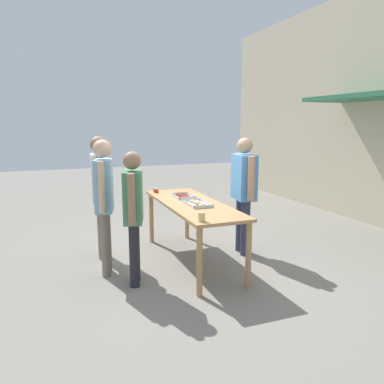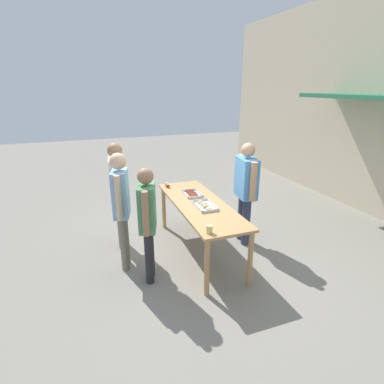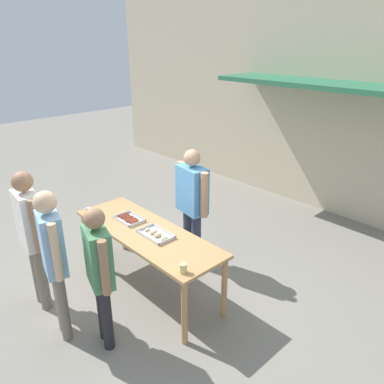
% 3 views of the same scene
% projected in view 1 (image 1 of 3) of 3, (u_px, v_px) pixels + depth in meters
% --- Properties ---
extents(ground_plane, '(24.00, 24.00, 0.00)m').
position_uv_depth(ground_plane, '(192.00, 261.00, 5.36)').
color(ground_plane, gray).
extents(serving_table, '(2.25, 0.76, 0.86)m').
position_uv_depth(serving_table, '(192.00, 210.00, 5.23)').
color(serving_table, tan).
rests_on(serving_table, ground).
extents(food_tray_sausages, '(0.38, 0.27, 0.04)m').
position_uv_depth(food_tray_sausages, '(184.00, 196.00, 5.57)').
color(food_tray_sausages, silver).
rests_on(food_tray_sausages, serving_table).
extents(food_tray_buns, '(0.46, 0.27, 0.06)m').
position_uv_depth(food_tray_buns, '(198.00, 204.00, 5.04)').
color(food_tray_buns, silver).
rests_on(food_tray_buns, serving_table).
extents(condiment_jar_mustard, '(0.07, 0.07, 0.07)m').
position_uv_depth(condiment_jar_mustard, '(155.00, 190.00, 6.02)').
color(condiment_jar_mustard, gold).
rests_on(condiment_jar_mustard, serving_table).
extents(condiment_jar_ketchup, '(0.07, 0.07, 0.07)m').
position_uv_depth(condiment_jar_ketchup, '(156.00, 191.00, 5.93)').
color(condiment_jar_ketchup, '#B22319').
rests_on(condiment_jar_ketchup, serving_table).
extents(beer_cup, '(0.08, 0.08, 0.10)m').
position_uv_depth(beer_cup, '(202.00, 217.00, 4.20)').
color(beer_cup, '#DBC67A').
rests_on(beer_cup, serving_table).
extents(person_server_behind_table, '(0.66, 0.31, 1.74)m').
position_uv_depth(person_server_behind_table, '(244.00, 186.00, 5.53)').
color(person_server_behind_table, '#333851').
rests_on(person_server_behind_table, ground).
extents(person_customer_holding_hotdog, '(0.60, 0.26, 1.77)m').
position_uv_depth(person_customer_holding_hotdog, '(100.00, 186.00, 5.35)').
color(person_customer_holding_hotdog, '#756B5B').
rests_on(person_customer_holding_hotdog, ground).
extents(person_customer_with_cup, '(0.54, 0.31, 1.63)m').
position_uv_depth(person_customer_with_cup, '(133.00, 207.00, 4.44)').
color(person_customer_with_cup, '#232328').
rests_on(person_customer_with_cup, ground).
extents(person_customer_waiting_in_line, '(0.53, 0.29, 1.75)m').
position_uv_depth(person_customer_waiting_in_line, '(104.00, 194.00, 4.72)').
color(person_customer_waiting_in_line, '#756B5B').
rests_on(person_customer_waiting_in_line, ground).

